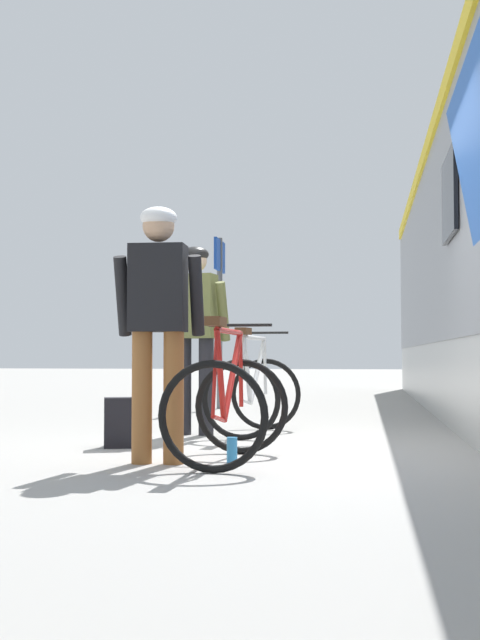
# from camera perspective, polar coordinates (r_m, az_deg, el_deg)

# --- Properties ---
(ground_plane) EXTENTS (80.00, 80.00, 0.00)m
(ground_plane) POSITION_cam_1_polar(r_m,az_deg,el_deg) (6.36, 3.10, -9.15)
(ground_plane) COLOR #A09E99
(cyclist_near_in_dark) EXTENTS (0.62, 0.33, 1.76)m
(cyclist_near_in_dark) POSITION_cam_1_polar(r_m,az_deg,el_deg) (5.64, -5.72, 0.74)
(cyclist_near_in_dark) COLOR #935B2D
(cyclist_near_in_dark) RESTS_ON ground
(cyclist_far_in_olive) EXTENTS (0.64, 0.36, 1.76)m
(cyclist_far_in_olive) POSITION_cam_1_polar(r_m,az_deg,el_deg) (7.67, -3.14, -0.13)
(cyclist_far_in_olive) COLOR #232328
(cyclist_far_in_olive) RESTS_ON ground
(bicycle_near_red) EXTENTS (0.74, 1.09, 0.99)m
(bicycle_near_red) POSITION_cam_1_polar(r_m,az_deg,el_deg) (5.65, -0.83, -5.90)
(bicycle_near_red) COLOR black
(bicycle_near_red) RESTS_ON ground
(bicycle_far_white) EXTENTS (0.81, 1.13, 0.99)m
(bicycle_far_white) POSITION_cam_1_polar(r_m,az_deg,el_deg) (7.65, 0.97, -5.01)
(bicycle_far_white) COLOR black
(bicycle_far_white) RESTS_ON ground
(backpack_on_platform) EXTENTS (0.32, 0.26, 0.40)m
(backpack_on_platform) POSITION_cam_1_polar(r_m,az_deg,el_deg) (6.68, -8.24, -7.08)
(backpack_on_platform) COLOR black
(backpack_on_platform) RESTS_ON ground
(water_bottle_near_the_bikes) EXTENTS (0.07, 0.07, 0.19)m
(water_bottle_near_the_bikes) POSITION_cam_1_polar(r_m,az_deg,el_deg) (5.53, -0.56, -9.15)
(water_bottle_near_the_bikes) COLOR #338CCC
(water_bottle_near_the_bikes) RESTS_ON ground
(platform_sign_post) EXTENTS (0.08, 0.70, 2.40)m
(platform_sign_post) POSITION_cam_1_polar(r_m,az_deg,el_deg) (11.51, -1.43, 1.90)
(platform_sign_post) COLOR #595B60
(platform_sign_post) RESTS_ON ground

